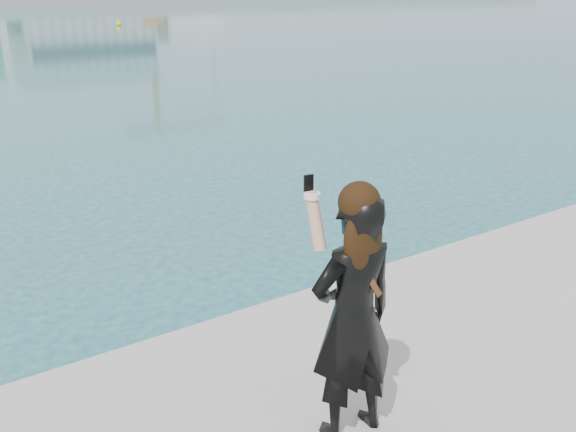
% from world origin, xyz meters
% --- Properties ---
extents(buoy_near, '(0.50, 0.50, 0.50)m').
position_xyz_m(buoy_near, '(20.73, 56.32, 0.00)').
color(buoy_near, yellow).
rests_on(buoy_near, ground).
extents(woman, '(0.63, 0.44, 1.73)m').
position_xyz_m(woman, '(0.68, -0.82, 1.67)').
color(woman, black).
rests_on(woman, near_quay).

